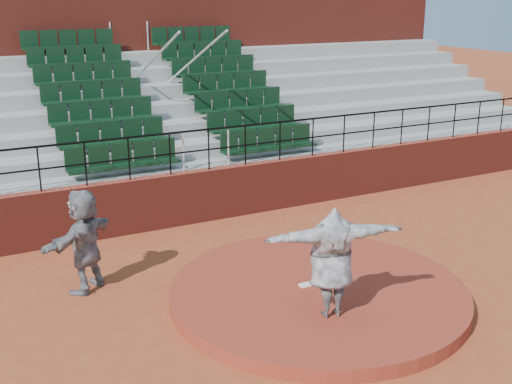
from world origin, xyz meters
The scene contains 9 objects.
ground centered at (0.00, 0.00, 0.00)m, with size 90.00×90.00×0.00m, color #994222.
pitchers_mound centered at (0.00, 0.00, 0.12)m, with size 5.50×5.50×0.25m, color maroon.
pitching_rubber centered at (0.00, 0.15, 0.27)m, with size 0.60×0.15×0.03m, color white.
boundary_wall centered at (0.00, 5.00, 0.65)m, with size 24.00×0.30×1.30m, color maroon.
wall_railing centered at (0.00, 5.00, 2.03)m, with size 24.04×0.05×1.03m.
seating_deck centered at (0.00, 8.65, 1.43)m, with size 24.00×5.97×4.63m.
press_box_facade centered at (0.00, 12.60, 3.55)m, with size 24.00×3.00×7.10m, color maroon.
pitcher centered at (-0.41, -0.99, 1.20)m, with size 2.35×0.64×1.91m, color black.
fielder centered at (-3.69, 2.41, 1.00)m, with size 1.86×0.59×2.00m, color black.
Camera 1 is at (-6.02, -9.05, 5.44)m, focal length 45.00 mm.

